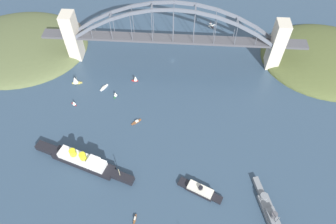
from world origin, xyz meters
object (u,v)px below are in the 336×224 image
seaplane_taxiing_near_bridge (211,26)px  small_boat_4 (104,88)px  harbor_arch_bridge (173,39)px  small_boat_6 (74,103)px  naval_cruiser (274,223)px  small_boat_2 (136,122)px  small_boat_1 (115,94)px  small_boat_3 (75,80)px  ocean_liner (83,161)px  small_boat_0 (135,219)px  small_boat_5 (135,79)px  harbor_ferry_steamer (200,190)px

seaplane_taxiing_near_bridge → small_boat_4: seaplane_taxiing_near_bridge is taller
harbor_arch_bridge → small_boat_6: 120.33m
naval_cruiser → small_boat_2: 144.37m
naval_cruiser → small_boat_4: size_ratio=7.43×
small_boat_4 → small_boat_1: bearing=144.2°
harbor_arch_bridge → small_boat_3: size_ratio=26.40×
harbor_arch_bridge → ocean_liner: (68.53, 134.50, -25.02)m
small_boat_3 → small_boat_2: bearing=146.7°
small_boat_0 → small_boat_4: bearing=-69.2°
ocean_liner → small_boat_5: ocean_liner is taller
small_boat_3 → small_boat_5: 62.15m
small_boat_3 → harbor_arch_bridge: bearing=-157.0°
small_boat_3 → small_boat_4: size_ratio=1.03×
harbor_arch_bridge → small_boat_5: harbor_arch_bridge is taller
small_boat_1 → small_boat_2: (-25.25, 30.91, -2.22)m
seaplane_taxiing_near_bridge → small_boat_5: 127.75m
small_boat_0 → small_boat_5: size_ratio=0.99×
harbor_arch_bridge → harbor_ferry_steamer: size_ratio=7.49×
harbor_arch_bridge → small_boat_5: 57.26m
small_boat_1 → ocean_liner: bearing=79.8°
seaplane_taxiing_near_bridge → harbor_ferry_steamer: bearing=86.3°
small_boat_0 → small_boat_2: 91.65m
naval_cruiser → small_boat_4: naval_cruiser is taller
small_boat_4 → small_boat_6: bearing=44.2°
harbor_ferry_steamer → small_boat_5: small_boat_5 is taller
harbor_ferry_steamer → small_boat_6: bearing=-33.5°
seaplane_taxiing_near_bridge → small_boat_5: size_ratio=1.19×
small_boat_4 → harbor_ferry_steamer: bearing=133.1°
naval_cruiser → harbor_ferry_steamer: bearing=-22.3°
seaplane_taxiing_near_bridge → small_boat_4: size_ratio=0.94×
small_boat_0 → small_boat_3: bearing=-59.5°
ocean_liner → small_boat_1: 78.88m
harbor_arch_bridge → seaplane_taxiing_near_bridge: size_ratio=29.10×
naval_cruiser → small_boat_5: bearing=-48.9°
small_boat_5 → harbor_ferry_steamer: bearing=119.8°
small_boat_0 → small_boat_6: size_ratio=1.35×
small_boat_5 → naval_cruiser: bearing=131.1°
small_boat_1 → small_boat_3: bearing=-18.6°
ocean_liner → small_boat_0: 66.96m
ocean_liner → small_boat_1: (-13.94, -77.61, -2.20)m
small_boat_1 → small_boat_5: (-17.27, -22.39, 0.85)m
ocean_liner → small_boat_0: ocean_liner is taller
harbor_arch_bridge → seaplane_taxiing_near_bridge: 82.60m
harbor_ferry_steamer → seaplane_taxiing_near_bridge: 216.82m
harbor_ferry_steamer → small_boat_5: bearing=-60.2°
ocean_liner → seaplane_taxiing_near_bridge: (-112.94, -198.17, -3.19)m
seaplane_taxiing_near_bridge → small_boat_4: 158.01m
harbor_arch_bridge → small_boat_0: harbor_arch_bridge is taller
naval_cruiser → small_boat_0: naval_cruiser is taller
small_boat_6 → small_boat_2: bearing=165.2°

